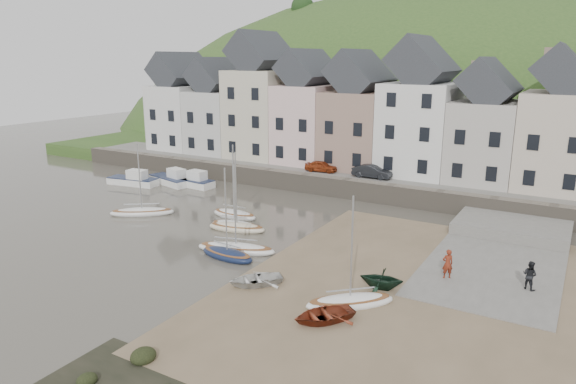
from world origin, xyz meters
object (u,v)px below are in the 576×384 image
Objects in this scene: car_left at (321,166)px; rowboat_white at (255,279)px; sailboat_0 at (142,212)px; person_dark at (530,275)px; rowboat_green at (381,278)px; person_red at (448,264)px; rowboat_red at (323,315)px; car_right at (372,171)px.

rowboat_white is at bearing -167.15° from car_left.
sailboat_0 reaches higher than person_dark.
sailboat_0 is at bearing -160.33° from rowboat_white.
rowboat_white is at bearing -22.98° from sailboat_0.
rowboat_green is at bearing -150.12° from car_left.
person_red is at bearing 128.04° from rowboat_green.
person_dark is (13.78, 7.26, 0.57)m from rowboat_white.
rowboat_green reaches higher than rowboat_red.
sailboat_0 reaches higher than rowboat_white.
rowboat_white is 1.29× the size of rowboat_green.
person_dark is at bearing 156.13° from person_red.
sailboat_0 reaches higher than car_left.
rowboat_green is at bearing 68.62° from rowboat_white.
car_right is (5.51, 0.00, 0.07)m from car_left.
rowboat_green is 1.36× the size of person_red.
rowboat_red is (5.32, -1.82, 0.01)m from rowboat_white.
person_red is (4.06, 8.29, 0.62)m from rowboat_red.
rowboat_white is 23.37m from car_right.
person_red is (25.49, -0.36, 0.76)m from sailboat_0.
sailboat_0 reaches higher than rowboat_green.
sailboat_0 is 2.00× the size of rowboat_white.
person_red is 0.47× the size of car_right.
sailboat_0 is at bearing 25.03° from person_dark.
rowboat_green reaches higher than rowboat_white.
sailboat_0 is 22.91m from rowboat_green.
rowboat_red is at bearing 29.89° from person_red.
rowboat_green is at bearing 14.86° from person_red.
sailboat_0 is 29.90m from person_dark.
car_left reaches higher than person_red.
person_dark reaches higher than rowboat_white.
rowboat_green is 8.35m from person_dark.
car_right reaches higher than rowboat_green.
car_right reaches higher than rowboat_white.
rowboat_green is 0.63× the size of car_right.
rowboat_green is at bearing 114.57° from rowboat_red.
person_dark is (4.40, 0.79, -0.06)m from person_red.
car_right reaches higher than person_dark.
person_red is 0.54× the size of car_left.
car_right is at bearing -21.11° from person_dark.
sailboat_0 is 25.50m from person_red.
person_red is at bearing -145.60° from car_right.
car_left reaches higher than person_dark.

